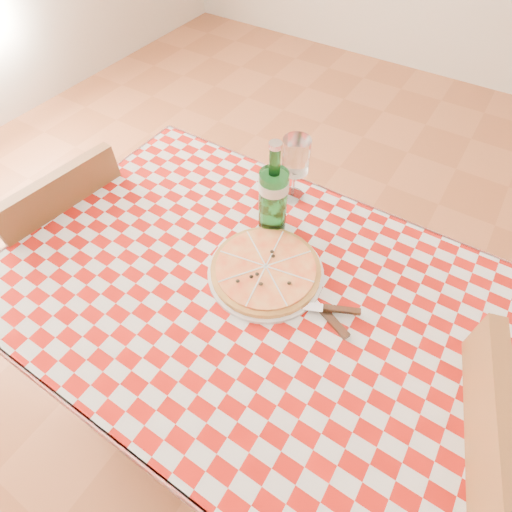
{
  "coord_description": "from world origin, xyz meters",
  "views": [
    {
      "loc": [
        0.32,
        -0.47,
        1.61
      ],
      "look_at": [
        -0.02,
        0.06,
        0.82
      ],
      "focal_mm": 28.0,
      "sensor_mm": 36.0,
      "label": 1
    }
  ],
  "objects_px": {
    "dining_table": "(250,309)",
    "water_bottle": "(273,189)",
    "wine_glass": "(295,170)",
    "chair_near": "(474,474)",
    "pizza_plate": "(266,269)",
    "chair_far": "(77,245)"
  },
  "relations": [
    {
      "from": "dining_table",
      "to": "water_bottle",
      "type": "height_order",
      "value": "water_bottle"
    },
    {
      "from": "dining_table",
      "to": "wine_glass",
      "type": "xyz_separation_m",
      "value": [
        -0.08,
        0.36,
        0.2
      ]
    },
    {
      "from": "chair_near",
      "to": "pizza_plate",
      "type": "xyz_separation_m",
      "value": [
        -0.66,
        0.09,
        0.26
      ]
    },
    {
      "from": "dining_table",
      "to": "pizza_plate",
      "type": "xyz_separation_m",
      "value": [
        0.01,
        0.06,
        0.12
      ]
    },
    {
      "from": "chair_far",
      "to": "wine_glass",
      "type": "xyz_separation_m",
      "value": [
        0.66,
        0.4,
        0.36
      ]
    },
    {
      "from": "chair_near",
      "to": "water_bottle",
      "type": "distance_m",
      "value": 0.86
    },
    {
      "from": "chair_near",
      "to": "chair_far",
      "type": "height_order",
      "value": "chair_near"
    },
    {
      "from": "pizza_plate",
      "to": "water_bottle",
      "type": "height_order",
      "value": "water_bottle"
    },
    {
      "from": "water_bottle",
      "to": "wine_glass",
      "type": "distance_m",
      "value": 0.15
    },
    {
      "from": "dining_table",
      "to": "wine_glass",
      "type": "relative_size",
      "value": 5.84
    },
    {
      "from": "chair_far",
      "to": "water_bottle",
      "type": "bearing_deg",
      "value": -153.44
    },
    {
      "from": "chair_far",
      "to": "pizza_plate",
      "type": "bearing_deg",
      "value": -166.33
    },
    {
      "from": "water_bottle",
      "to": "wine_glass",
      "type": "relative_size",
      "value": 1.41
    },
    {
      "from": "pizza_plate",
      "to": "water_bottle",
      "type": "distance_m",
      "value": 0.21
    },
    {
      "from": "chair_near",
      "to": "wine_glass",
      "type": "xyz_separation_m",
      "value": [
        -0.75,
        0.39,
        0.35
      ]
    },
    {
      "from": "dining_table",
      "to": "pizza_plate",
      "type": "bearing_deg",
      "value": 83.61
    },
    {
      "from": "chair_near",
      "to": "water_bottle",
      "type": "height_order",
      "value": "water_bottle"
    },
    {
      "from": "dining_table",
      "to": "water_bottle",
      "type": "distance_m",
      "value": 0.33
    },
    {
      "from": "chair_near",
      "to": "chair_far",
      "type": "relative_size",
      "value": 1.03
    },
    {
      "from": "dining_table",
      "to": "chair_far",
      "type": "xyz_separation_m",
      "value": [
        -0.74,
        -0.03,
        -0.16
      ]
    },
    {
      "from": "chair_near",
      "to": "wine_glass",
      "type": "height_order",
      "value": "wine_glass"
    },
    {
      "from": "chair_far",
      "to": "water_bottle",
      "type": "relative_size",
      "value": 3.01
    }
  ]
}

